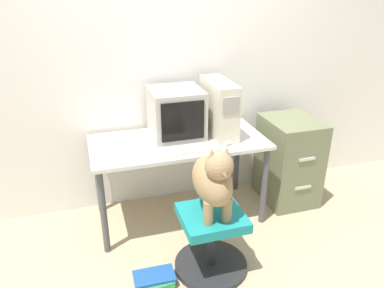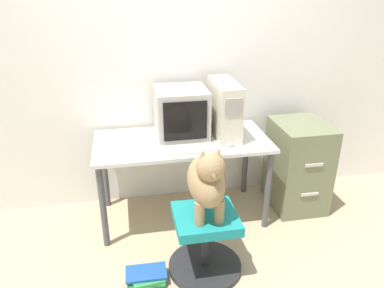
{
  "view_description": "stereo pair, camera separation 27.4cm",
  "coord_description": "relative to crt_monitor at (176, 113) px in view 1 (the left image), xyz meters",
  "views": [
    {
      "loc": [
        -0.7,
        -2.34,
        1.93
      ],
      "look_at": [
        0.03,
        0.06,
        0.81
      ],
      "focal_mm": 35.0,
      "sensor_mm": 36.0,
      "label": 1
    },
    {
      "loc": [
        -0.44,
        -2.41,
        1.93
      ],
      "look_at": [
        0.03,
        0.06,
        0.81
      ],
      "focal_mm": 35.0,
      "sensor_mm": 36.0,
      "label": 2
    }
  ],
  "objects": [
    {
      "name": "wall_back",
      "position": [
        -0.01,
        0.3,
        0.38
      ],
      "size": [
        8.0,
        0.05,
        2.6
      ],
      "color": "white",
      "rests_on": "ground_plane"
    },
    {
      "name": "ground_plane",
      "position": [
        -0.01,
        -0.44,
        -0.92
      ],
      "size": [
        12.0,
        12.0,
        0.0
      ],
      "primitive_type": "plane",
      "color": "tan"
    },
    {
      "name": "book_stack_floor",
      "position": [
        -0.39,
        -0.84,
        -0.88
      ],
      "size": [
        0.28,
        0.21,
        0.08
      ],
      "color": "silver",
      "rests_on": "ground_plane"
    },
    {
      "name": "dog",
      "position": [
        0.03,
        -0.8,
        -0.19
      ],
      "size": [
        0.24,
        0.47,
        0.53
      ],
      "color": "#9E7F56",
      "rests_on": "office_chair"
    },
    {
      "name": "pc_tower",
      "position": [
        0.35,
        -0.06,
        0.03
      ],
      "size": [
        0.18,
        0.5,
        0.45
      ],
      "color": "beige",
      "rests_on": "desk"
    },
    {
      "name": "computer_mouse",
      "position": [
        0.34,
        -0.3,
        -0.18
      ],
      "size": [
        0.07,
        0.05,
        0.04
      ],
      "color": "beige",
      "rests_on": "desk"
    },
    {
      "name": "keyboard",
      "position": [
        0.03,
        -0.32,
        -0.18
      ],
      "size": [
        0.45,
        0.15,
        0.03
      ],
      "color": "beige",
      "rests_on": "desk"
    },
    {
      "name": "filing_cabinet",
      "position": [
        1.03,
        -0.11,
        -0.53
      ],
      "size": [
        0.44,
        0.54,
        0.79
      ],
      "color": "#6B7251",
      "rests_on": "ground_plane"
    },
    {
      "name": "crt_monitor",
      "position": [
        0.0,
        0.0,
        0.0
      ],
      "size": [
        0.41,
        0.42,
        0.39
      ],
      "color": "#B7B2A8",
      "rests_on": "desk"
    },
    {
      "name": "office_chair",
      "position": [
        0.03,
        -0.79,
        -0.69
      ],
      "size": [
        0.52,
        0.52,
        0.47
      ],
      "color": "#262628",
      "rests_on": "ground_plane"
    },
    {
      "name": "desk",
      "position": [
        -0.01,
        -0.11,
        -0.28
      ],
      "size": [
        1.41,
        0.67,
        0.73
      ],
      "color": "silver",
      "rests_on": "ground_plane"
    }
  ]
}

